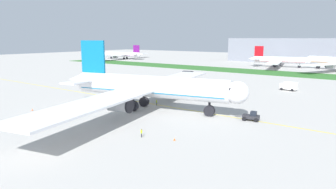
% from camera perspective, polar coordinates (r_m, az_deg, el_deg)
% --- Properties ---
extents(ground_plane, '(600.00, 600.00, 0.00)m').
position_cam_1_polar(ground_plane, '(83.78, -4.04, -2.22)').
color(ground_plane, '#ADAAA5').
rests_on(ground_plane, ground).
extents(apron_taxi_line, '(280.00, 0.36, 0.01)m').
position_cam_1_polar(apron_taxi_line, '(86.37, -2.53, -1.82)').
color(apron_taxi_line, yellow).
rests_on(apron_taxi_line, ground).
extents(grass_median_strip, '(320.00, 24.00, 0.10)m').
position_cam_1_polar(grass_median_strip, '(173.02, 18.67, 3.81)').
color(grass_median_strip, '#2D6628').
rests_on(grass_median_strip, ground).
extents(airliner_foreground, '(50.32, 80.12, 17.59)m').
position_cam_1_polar(airliner_foreground, '(79.05, -3.80, 1.43)').
color(airliner_foreground, white).
rests_on(airliner_foreground, ground).
extents(pushback_tug, '(5.56, 3.04, 2.12)m').
position_cam_1_polar(pushback_tug, '(71.82, 15.12, -3.91)').
color(pushback_tug, '#26262B').
rests_on(pushback_tug, ground).
extents(ground_crew_wingwalker_port, '(0.41, 0.50, 1.60)m').
position_cam_1_polar(ground_crew_wingwalker_port, '(58.19, -4.92, -6.93)').
color(ground_crew_wingwalker_port, black).
rests_on(ground_crew_wingwalker_port, ground).
extents(ground_crew_marshaller_front, '(0.47, 0.49, 1.66)m').
position_cam_1_polar(ground_crew_marshaller_front, '(84.73, -2.13, -1.36)').
color(ground_crew_marshaller_front, black).
rests_on(ground_crew_marshaller_front, ground).
extents(ground_crew_wingwalker_starboard, '(0.61, 0.31, 1.74)m').
position_cam_1_polar(ground_crew_wingwalker_starboard, '(79.27, -17.44, -2.62)').
color(ground_crew_wingwalker_starboard, black).
rests_on(ground_crew_wingwalker_starboard, ground).
extents(traffic_cone_near_nose, '(0.36, 0.36, 0.58)m').
position_cam_1_polar(traffic_cone_near_nose, '(86.19, -23.74, -2.54)').
color(traffic_cone_near_nose, '#F2590C').
rests_on(traffic_cone_near_nose, ground).
extents(traffic_cone_port_wing, '(0.36, 0.36, 0.58)m').
position_cam_1_polar(traffic_cone_port_wing, '(56.41, 1.19, -8.19)').
color(traffic_cone_port_wing, '#F2590C').
rests_on(traffic_cone_port_wing, ground).
extents(traffic_cone_starboard_wing, '(0.36, 0.36, 0.58)m').
position_cam_1_polar(traffic_cone_starboard_wing, '(87.60, -18.42, -1.99)').
color(traffic_cone_starboard_wing, '#F2590C').
rests_on(traffic_cone_starboard_wing, ground).
extents(service_truck_baggage_loader, '(5.22, 2.75, 2.73)m').
position_cam_1_polar(service_truck_baggage_loader, '(114.74, 5.39, 1.95)').
color(service_truck_baggage_loader, '#B21E19').
rests_on(service_truck_baggage_loader, ground).
extents(service_truck_fuel_bowser, '(6.43, 3.43, 3.22)m').
position_cam_1_polar(service_truck_fuel_bowser, '(142.88, 3.44, 3.73)').
color(service_truck_fuel_bowser, black).
rests_on(service_truck_fuel_bowser, ground).
extents(service_truck_catering_van, '(5.82, 2.91, 3.09)m').
position_cam_1_polar(service_truck_catering_van, '(116.74, 21.39, 1.50)').
color(service_truck_catering_van, white).
rests_on(service_truck_catering_van, ground).
extents(parked_airliner_far_left, '(41.27, 66.68, 12.26)m').
position_cam_1_polar(parked_airliner_far_left, '(272.52, -8.21, 7.33)').
color(parked_airliner_far_left, white).
rests_on(parked_airliner_far_left, ground).
extents(parked_airliner_far_centre, '(37.38, 59.45, 13.11)m').
position_cam_1_polar(parked_airliner_far_centre, '(208.17, 19.72, 5.99)').
color(parked_airliner_far_centre, white).
rests_on(parked_airliner_far_centre, ground).
extents(terminal_building, '(103.44, 20.00, 18.00)m').
position_cam_1_polar(terminal_building, '(247.71, 22.95, 7.44)').
color(terminal_building, gray).
rests_on(terminal_building, ground).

